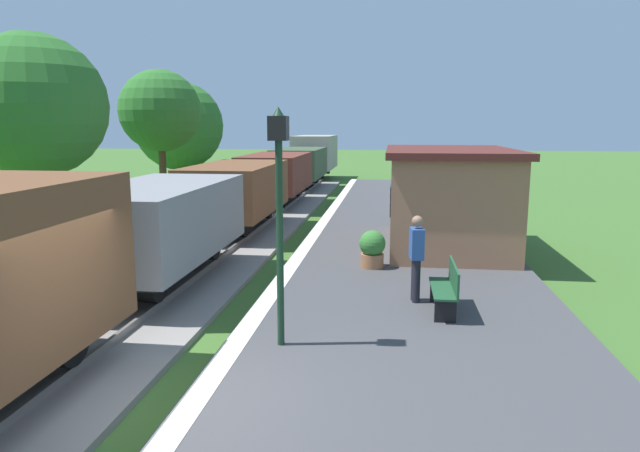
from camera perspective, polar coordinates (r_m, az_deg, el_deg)
The scene contains 14 objects.
ground_plane at distance 7.86m, azimuth -15.47°, elevation -18.19°, with size 160.00×160.00×0.00m, color #3D6628.
platform_slab at distance 7.28m, azimuth 9.90°, elevation -19.24°, with size 6.00×60.00×0.25m, color #424244.
platform_edge_stripe at distance 7.61m, azimuth -12.66°, elevation -16.90°, with size 0.36×60.00×0.01m, color silver.
rail_near at distance 8.52m, azimuth -26.40°, elevation -15.15°, with size 0.07×60.00×0.14m, color slate.
freight_train at distance 22.61m, azimuth -6.14°, elevation 4.53°, with size 2.50×39.20×2.72m.
station_hut at distance 16.60m, azimuth 12.69°, elevation 2.85°, with size 3.50×5.80×2.78m.
bench_near_hut at distance 10.81m, azimuth 12.64°, elevation -6.02°, with size 0.42×1.50×0.91m.
bench_down_platform at distance 21.51m, azimuth 10.00°, elevation 2.05°, with size 0.42×1.50×0.91m.
person_waiting at distance 11.22m, azimuth 9.66°, elevation -2.88°, with size 0.29×0.41×1.71m.
potted_planter at distance 13.85m, azimuth 5.28°, elevation -2.25°, with size 0.64×0.64×0.92m.
lamp_post_near at distance 8.59m, azimuth -4.13°, elevation 4.23°, with size 0.28×0.28×3.70m.
tree_trackside_far at distance 18.11m, azimuth -26.82°, elevation 10.71°, with size 4.03×4.03×6.23m.
tree_field_left at distance 23.21m, azimuth -15.78°, elevation 11.04°, with size 3.14×3.14×5.80m.
tree_field_distant at distance 31.99m, azimuth -14.00°, elevation 9.73°, with size 4.75×4.75×6.02m.
Camera 1 is at (2.82, -6.35, 3.68)m, focal length 31.85 mm.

